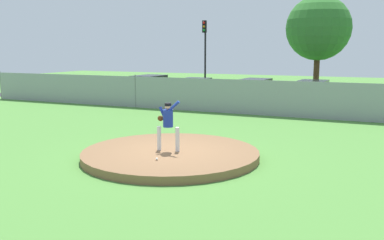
{
  "coord_description": "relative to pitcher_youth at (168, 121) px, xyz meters",
  "views": [
    {
      "loc": [
        5.99,
        -11.78,
        3.44
      ],
      "look_at": [
        -0.2,
        2.16,
        0.9
      ],
      "focal_mm": 39.4,
      "sensor_mm": 36.0,
      "label": 1
    }
  ],
  "objects": [
    {
      "name": "parked_car_burgundy",
      "position": [
        -5.39,
        14.47,
        -0.45
      ],
      "size": [
        2.07,
        4.42,
        1.54
      ],
      "color": "maroon",
      "rests_on": "ground_plane"
    },
    {
      "name": "asphalt_strip",
      "position": [
        0.06,
        14.55,
        -1.2
      ],
      "size": [
        44.0,
        7.0,
        0.01
      ],
      "primitive_type": "cube",
      "color": "#2B2B2D",
      "rests_on": "ground_plane"
    },
    {
      "name": "pitcher_youth",
      "position": [
        0.0,
        0.0,
        0.0
      ],
      "size": [
        0.81,
        0.32,
        1.63
      ],
      "color": "silver",
      "rests_on": "pitchers_mound"
    },
    {
      "name": "ground_plane",
      "position": [
        0.06,
        6.05,
        -1.2
      ],
      "size": [
        80.0,
        80.0,
        0.0
      ],
      "primitive_type": "plane",
      "color": "#4C8438"
    },
    {
      "name": "parked_car_red",
      "position": [
        2.44,
        14.16,
        -0.41
      ],
      "size": [
        1.92,
        4.13,
        1.65
      ],
      "color": "#A81919",
      "rests_on": "ground_plane"
    },
    {
      "name": "pitchers_mound",
      "position": [
        0.06,
        0.05,
        -1.08
      ],
      "size": [
        5.69,
        5.69,
        0.25
      ],
      "primitive_type": "cylinder",
      "color": "brown",
      "rests_on": "ground_plane"
    },
    {
      "name": "traffic_light_near",
      "position": [
        -6.22,
        18.32,
        2.59
      ],
      "size": [
        0.28,
        0.46,
        5.63
      ],
      "color": "black",
      "rests_on": "ground_plane"
    },
    {
      "name": "traffic_cone_orange",
      "position": [
        0.51,
        16.18,
        -0.94
      ],
      "size": [
        0.4,
        0.4,
        0.55
      ],
      "color": "orange",
      "rests_on": "asphalt_strip"
    },
    {
      "name": "chainlink_fence",
      "position": [
        0.06,
        10.05,
        -0.26
      ],
      "size": [
        37.16,
        0.07,
        1.98
      ],
      "color": "gray",
      "rests_on": "ground_plane"
    },
    {
      "name": "parked_car_slate",
      "position": [
        -1.14,
        14.26,
        -0.41
      ],
      "size": [
        1.98,
        4.68,
        1.63
      ],
      "color": "slate",
      "rests_on": "ground_plane"
    },
    {
      "name": "parked_car_teal",
      "position": [
        -8.85,
        14.3,
        -0.4
      ],
      "size": [
        2.07,
        4.56,
        1.67
      ],
      "color": "#146066",
      "rests_on": "ground_plane"
    },
    {
      "name": "baseball",
      "position": [
        0.25,
        -1.2,
        -0.91
      ],
      "size": [
        0.07,
        0.07,
        0.07
      ],
      "primitive_type": "sphere",
      "color": "white",
      "rests_on": "pitchers_mound"
    },
    {
      "name": "tree_broad_right",
      "position": [
        1.51,
        22.6,
        3.89
      ],
      "size": [
        4.97,
        4.97,
        7.6
      ],
      "color": "#4C331E",
      "rests_on": "ground_plane"
    }
  ]
}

